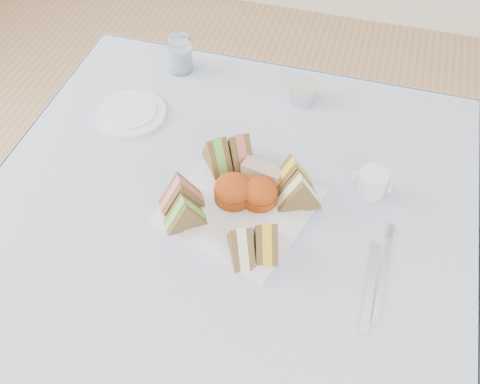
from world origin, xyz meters
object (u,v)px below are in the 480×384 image
(table, at_px, (226,300))
(serving_plate, at_px, (240,206))
(creamer_jug, at_px, (372,182))
(water_glass, at_px, (180,54))

(table, xyz_separation_m, serving_plate, (0.03, 0.02, 0.38))
(serving_plate, bearing_deg, creamer_jug, 41.81)
(table, bearing_deg, serving_plate, 32.04)
(serving_plate, bearing_deg, table, -131.71)
(table, xyz_separation_m, creamer_jug, (0.28, 0.14, 0.40))
(serving_plate, height_order, creamer_jug, creamer_jug)
(water_glass, relative_size, creamer_jug, 1.50)
(table, bearing_deg, water_glass, 120.17)
(table, height_order, creamer_jug, creamer_jug)
(water_glass, height_order, creamer_jug, water_glass)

